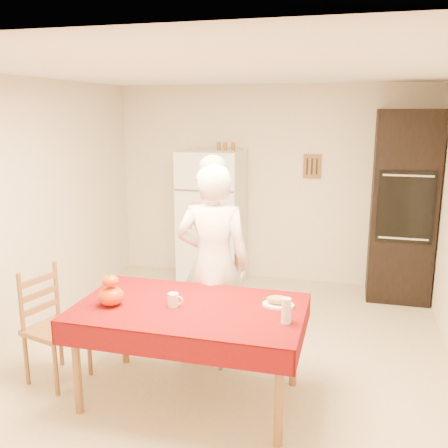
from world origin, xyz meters
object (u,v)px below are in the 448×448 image
(chair_far, at_px, (213,302))
(coffee_mug, at_px, (173,300))
(oven_cabinet, at_px, (403,207))
(chair_left, at_px, (50,321))
(seated_woman, at_px, (213,265))
(dining_table, at_px, (190,315))
(refrigerator, at_px, (212,218))
(pumpkin_lower, at_px, (111,296))
(bread_plate, at_px, (278,305))
(wine_glass, at_px, (286,311))

(chair_far, relative_size, coffee_mug, 9.50)
(oven_cabinet, xyz_separation_m, coffee_mug, (-1.81, -2.72, -0.29))
(chair_left, distance_m, seated_woman, 1.42)
(dining_table, height_order, seated_woman, seated_woman)
(seated_woman, bearing_deg, coffee_mug, 73.69)
(refrigerator, relative_size, pumpkin_lower, 8.77)
(chair_left, relative_size, bread_plate, 3.96)
(dining_table, distance_m, seated_woman, 0.67)
(chair_left, bearing_deg, dining_table, -75.13)
(seated_woman, xyz_separation_m, coffee_mug, (-0.12, -0.67, -0.07))
(oven_cabinet, bearing_deg, refrigerator, -178.82)
(refrigerator, xyz_separation_m, seated_woman, (0.59, -1.99, 0.04))
(seated_woman, bearing_deg, oven_cabinet, -136.15)
(chair_left, height_order, pumpkin_lower, chair_left)
(refrigerator, relative_size, chair_left, 1.79)
(chair_far, height_order, chair_left, same)
(chair_left, bearing_deg, oven_cabinet, -32.34)
(chair_far, height_order, bread_plate, chair_far)
(oven_cabinet, height_order, chair_far, oven_cabinet)
(pumpkin_lower, bearing_deg, seated_woman, 53.42)
(pumpkin_lower, bearing_deg, refrigerator, 90.33)
(seated_woman, height_order, pumpkin_lower, seated_woman)
(pumpkin_lower, bearing_deg, oven_cabinet, 51.17)
(chair_far, xyz_separation_m, chair_left, (-1.18, -0.73, 0.00))
(refrigerator, height_order, chair_left, refrigerator)
(oven_cabinet, distance_m, chair_far, 2.67)
(chair_far, relative_size, chair_left, 1.00)
(dining_table, xyz_separation_m, wine_glass, (0.73, -0.11, 0.16))
(refrigerator, distance_m, chair_far, 2.01)
(chair_left, bearing_deg, refrigerator, 1.69)
(refrigerator, height_order, dining_table, refrigerator)
(oven_cabinet, xyz_separation_m, pumpkin_lower, (-2.26, -2.81, -0.27))
(chair_left, relative_size, pumpkin_lower, 4.90)
(dining_table, distance_m, wine_glass, 0.76)
(refrigerator, xyz_separation_m, oven_cabinet, (2.28, 0.05, 0.25))
(oven_cabinet, relative_size, chair_left, 2.32)
(refrigerator, xyz_separation_m, dining_table, (0.59, -2.64, -0.16))
(refrigerator, bearing_deg, chair_far, -73.61)
(bread_plate, bearing_deg, coffee_mug, -165.06)
(coffee_mug, height_order, pumpkin_lower, pumpkin_lower)
(dining_table, bearing_deg, chair_left, -179.97)
(oven_cabinet, height_order, pumpkin_lower, oven_cabinet)
(coffee_mug, height_order, wine_glass, wine_glass)
(refrigerator, relative_size, wine_glass, 9.66)
(refrigerator, height_order, chair_far, refrigerator)
(chair_left, relative_size, coffee_mug, 9.50)
(chair_left, xyz_separation_m, pumpkin_lower, (0.63, -0.13, 0.33))
(bread_plate, bearing_deg, oven_cabinet, 67.30)
(pumpkin_lower, distance_m, wine_glass, 1.31)
(oven_cabinet, bearing_deg, dining_table, -122.20)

